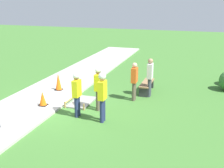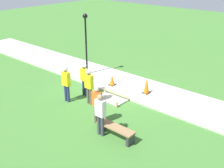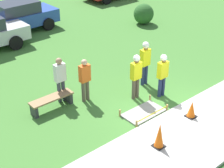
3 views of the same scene
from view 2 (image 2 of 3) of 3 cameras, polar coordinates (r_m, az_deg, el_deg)
The scene contains 12 objects.
ground_plane at distance 14.61m, azimuth -0.93°, elevation -1.77°, with size 60.00×60.00×0.00m, color #3D702D.
sidewalk at distance 15.56m, azimuth 2.44°, elevation 0.03°, with size 28.00×2.77×0.10m.
wet_concrete_patch at distance 13.85m, azimuth -0.28°, elevation -3.10°, with size 1.54×0.88×0.27m.
traffic_cone_near_patch at distance 14.29m, azimuth 7.04°, elevation -0.34°, with size 0.34×0.34×0.82m.
traffic_cone_far_patch at distance 15.17m, azimuth 0.02°, elevation 0.82°, with size 0.34×0.34×0.59m.
park_bench at distance 10.86m, azimuth 0.74°, elevation -9.33°, with size 1.62×0.44×0.48m.
worker_supervisor at distance 13.10m, azimuth -4.69°, elevation 0.14°, with size 0.40×0.26×1.77m.
worker_assistant at distance 14.02m, azimuth -5.63°, elevation 1.51°, with size 0.40×0.25×1.71m.
worker_trainee at distance 13.44m, azimuth -9.30°, elevation 0.74°, with size 0.40×0.26×1.83m.
bystander_in_orange_shirt at distance 11.49m, azimuth -3.08°, elevation -3.90°, with size 0.40×0.22×1.67m.
bystander_in_gray_shirt at distance 10.70m, azimuth -2.37°, elevation -5.79°, with size 0.40×0.23×1.75m.
lamppost_near at distance 16.24m, azimuth -5.35°, elevation 9.90°, with size 0.28×0.28×3.56m.
Camera 2 is at (-8.81, 9.89, 6.19)m, focal length 45.00 mm.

